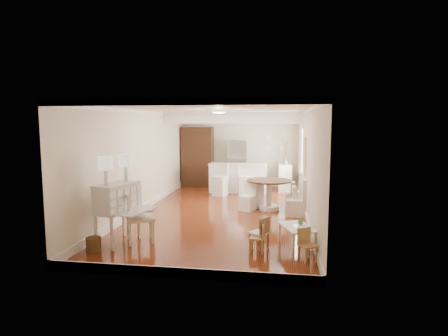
% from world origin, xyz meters
% --- Properties ---
extents(room, '(9.00, 9.04, 2.82)m').
position_xyz_m(room, '(0.04, 0.32, 1.98)').
color(room, brown).
rests_on(room, ground).
extents(secretary_bureau, '(1.18, 1.20, 1.24)m').
position_xyz_m(secretary_bureau, '(-1.70, -2.94, 0.62)').
color(secretary_bureau, silver).
rests_on(secretary_bureau, ground).
extents(gustavian_armchair, '(0.79, 0.79, 1.03)m').
position_xyz_m(gustavian_armchair, '(-1.28, -2.80, 0.51)').
color(gustavian_armchair, silver).
rests_on(gustavian_armchair, ground).
extents(wicker_basket, '(0.31, 0.31, 0.28)m').
position_xyz_m(wicker_basket, '(-1.94, -3.52, 0.14)').
color(wicker_basket, brown).
rests_on(wicker_basket, ground).
extents(kids_table, '(0.77, 0.99, 0.44)m').
position_xyz_m(kids_table, '(1.90, -2.71, 0.22)').
color(kids_table, white).
rests_on(kids_table, ground).
extents(kids_chair_a, '(0.29, 0.29, 0.56)m').
position_xyz_m(kids_chair_a, '(1.14, -3.06, 0.28)').
color(kids_chair_a, '#A57D4B').
rests_on(kids_chair_a, ground).
extents(kids_chair_b, '(0.43, 0.43, 0.65)m').
position_xyz_m(kids_chair_b, '(1.17, -2.85, 0.32)').
color(kids_chair_b, '#9D6C47').
rests_on(kids_chair_b, ground).
extents(kids_chair_c, '(0.39, 0.39, 0.59)m').
position_xyz_m(kids_chair_c, '(2.06, -3.41, 0.29)').
color(kids_chair_c, tan).
rests_on(kids_chair_c, ground).
extents(banquette, '(0.52, 1.60, 0.98)m').
position_xyz_m(banquette, '(1.99, 0.50, 0.49)').
color(banquette, silver).
rests_on(banquette, ground).
extents(dining_table, '(1.57, 1.57, 0.86)m').
position_xyz_m(dining_table, '(1.27, 0.53, 0.43)').
color(dining_table, '#472A16').
rests_on(dining_table, ground).
extents(slip_chair_near, '(0.53, 0.54, 0.83)m').
position_xyz_m(slip_chair_near, '(0.67, 0.36, 0.41)').
color(slip_chair_near, white).
rests_on(slip_chair_near, ground).
extents(slip_chair_far, '(0.55, 0.55, 0.81)m').
position_xyz_m(slip_chair_far, '(0.85, 0.71, 0.41)').
color(slip_chair_far, white).
rests_on(slip_chair_far, ground).
extents(breakfast_counter, '(2.05, 0.65, 1.03)m').
position_xyz_m(breakfast_counter, '(0.10, 3.10, 0.52)').
color(breakfast_counter, white).
rests_on(breakfast_counter, ground).
extents(bar_stool_left, '(0.55, 0.55, 1.08)m').
position_xyz_m(bar_stool_left, '(-0.44, 2.38, 0.54)').
color(bar_stool_left, silver).
rests_on(bar_stool_left, ground).
extents(bar_stool_right, '(0.50, 0.50, 1.03)m').
position_xyz_m(bar_stool_right, '(0.35, 2.69, 0.51)').
color(bar_stool_right, silver).
rests_on(bar_stool_right, ground).
extents(pantry_cabinet, '(1.20, 0.60, 2.30)m').
position_xyz_m(pantry_cabinet, '(-1.60, 4.18, 1.15)').
color(pantry_cabinet, '#381E11').
rests_on(pantry_cabinet, ground).
extents(fridge, '(0.75, 0.65, 1.80)m').
position_xyz_m(fridge, '(0.30, 4.15, 0.90)').
color(fridge, silver).
rests_on(fridge, ground).
extents(sideboard, '(0.47, 1.03, 0.97)m').
position_xyz_m(sideboard, '(1.75, 3.69, 0.49)').
color(sideboard, silver).
rests_on(sideboard, ground).
extents(pencil_cup, '(0.14, 0.14, 0.09)m').
position_xyz_m(pencil_cup, '(1.97, -2.57, 0.48)').
color(pencil_cup, '#569458').
rests_on(pencil_cup, kids_table).
extents(branch_vase, '(0.17, 0.17, 0.17)m').
position_xyz_m(branch_vase, '(1.79, 3.69, 1.06)').
color(branch_vase, white).
rests_on(branch_vase, sideboard).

